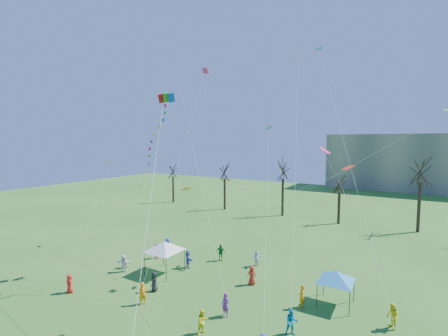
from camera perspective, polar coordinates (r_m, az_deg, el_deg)
The scene contains 6 objects.
bare_tree_row at distance 52.52m, azimuth 24.23°, elevation -1.92°, with size 69.92×8.03×11.34m.
big_box_kite at distance 28.79m, azimuth -12.51°, elevation 3.71°, with size 5.07×6.90×20.17m.
canopy_tent_white at distance 32.24m, azimuth -10.84°, elevation -13.85°, with size 4.28×4.28×3.21m.
canopy_tent_blue at distance 27.68m, azimuth 19.84°, elevation -18.11°, with size 3.69×3.69×2.77m.
festival_crowd at distance 28.30m, azimuth 0.04°, elevation -20.53°, with size 26.86×14.69×1.85m.
small_kites_aloft at distance 27.90m, azimuth 5.89°, elevation 7.07°, with size 29.66×18.84×30.36m.
Camera 1 is at (12.06, -15.36, 13.01)m, focal length 25.00 mm.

